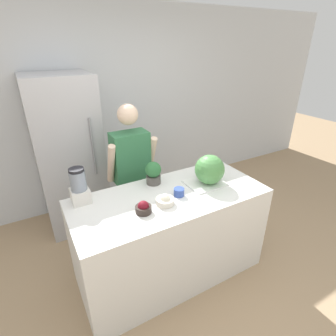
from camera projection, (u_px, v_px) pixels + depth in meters
ground_plane at (191, 298)px, 2.41m from camera, size 14.00×14.00×0.00m
wall_back at (106, 111)px, 3.50m from camera, size 8.00×0.06×2.60m
counter_island at (170, 235)px, 2.52m from camera, size 1.75×0.78×0.90m
refrigerator at (69, 155)px, 3.09m from camera, size 0.71×0.70×1.84m
person at (132, 176)px, 2.83m from camera, size 0.52×0.26×1.59m
cutting_board at (205, 183)px, 2.50m from camera, size 0.35×0.29×0.01m
watermelon at (210, 169)px, 2.44m from camera, size 0.28×0.28×0.28m
bowl_cherries at (143, 208)px, 2.07m from camera, size 0.13×0.13×0.10m
bowl_cream at (165, 200)px, 2.18m from camera, size 0.15×0.15×0.10m
bowl_small_blue at (179, 192)px, 2.30m from camera, size 0.09×0.09×0.07m
blender at (79, 187)px, 2.16m from camera, size 0.15×0.15×0.31m
potted_plant at (153, 173)px, 2.47m from camera, size 0.15×0.15×0.22m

